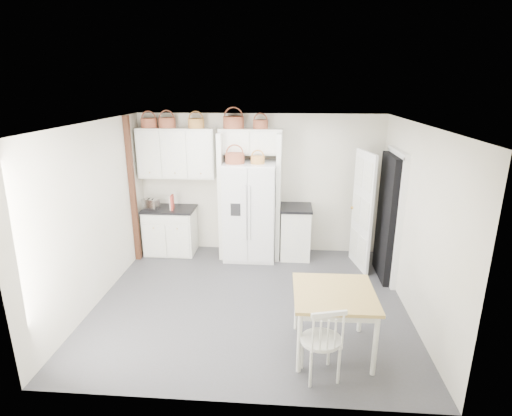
{
  "coord_description": "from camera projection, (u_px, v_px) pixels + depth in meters",
  "views": [
    {
      "loc": [
        0.48,
        -5.26,
        3.09
      ],
      "look_at": [
        0.05,
        0.4,
        1.33
      ],
      "focal_mm": 28.0,
      "sensor_mm": 36.0,
      "label": 1
    }
  ],
  "objects": [
    {
      "name": "floor",
      "position": [
        250.0,
        301.0,
        5.96
      ],
      "size": [
        4.5,
        4.5,
        0.0
      ],
      "primitive_type": "plane",
      "color": "#414149",
      "rests_on": "ground"
    },
    {
      "name": "ceiling",
      "position": [
        250.0,
        124.0,
        5.19
      ],
      "size": [
        4.5,
        4.5,
        0.0
      ],
      "primitive_type": "plane",
      "color": "white",
      "rests_on": "wall_back"
    },
    {
      "name": "wall_back",
      "position": [
        260.0,
        184.0,
        7.48
      ],
      "size": [
        4.5,
        0.0,
        4.5
      ],
      "primitive_type": "plane",
      "rotation": [
        1.57,
        0.0,
        0.0
      ],
      "color": "silver",
      "rests_on": "floor"
    },
    {
      "name": "wall_left",
      "position": [
        94.0,
        215.0,
        5.74
      ],
      "size": [
        0.0,
        4.0,
        4.0
      ],
      "primitive_type": "plane",
      "rotation": [
        1.57,
        0.0,
        1.57
      ],
      "color": "silver",
      "rests_on": "floor"
    },
    {
      "name": "wall_right",
      "position": [
        415.0,
        223.0,
        5.41
      ],
      "size": [
        0.0,
        4.0,
        4.0
      ],
      "primitive_type": "plane",
      "rotation": [
        1.57,
        0.0,
        -1.57
      ],
      "color": "silver",
      "rests_on": "floor"
    },
    {
      "name": "refrigerator",
      "position": [
        250.0,
        211.0,
        7.25
      ],
      "size": [
        0.92,
        0.74,
        1.78
      ],
      "primitive_type": "cube",
      "color": "silver",
      "rests_on": "floor"
    },
    {
      "name": "base_cab_left",
      "position": [
        171.0,
        231.0,
        7.57
      ],
      "size": [
        0.92,
        0.58,
        0.85
      ],
      "primitive_type": "cube",
      "color": "white",
      "rests_on": "floor"
    },
    {
      "name": "base_cab_right",
      "position": [
        295.0,
        233.0,
        7.39
      ],
      "size": [
        0.53,
        0.63,
        0.93
      ],
      "primitive_type": "cube",
      "color": "white",
      "rests_on": "floor"
    },
    {
      "name": "dining_table",
      "position": [
        333.0,
        321.0,
        4.75
      ],
      "size": [
        0.96,
        0.96,
        0.79
      ],
      "primitive_type": "cube",
      "rotation": [
        0.0,
        0.0,
        0.02
      ],
      "color": "olive",
      "rests_on": "floor"
    },
    {
      "name": "windsor_chair",
      "position": [
        321.0,
        340.0,
        4.3
      ],
      "size": [
        0.54,
        0.51,
        0.92
      ],
      "primitive_type": "cube",
      "rotation": [
        0.0,
        0.0,
        0.25
      ],
      "color": "white",
      "rests_on": "floor"
    },
    {
      "name": "counter_left",
      "position": [
        169.0,
        209.0,
        7.44
      ],
      "size": [
        0.95,
        0.62,
        0.04
      ],
      "primitive_type": "cube",
      "color": "black",
      "rests_on": "base_cab_left"
    },
    {
      "name": "counter_right",
      "position": [
        296.0,
        208.0,
        7.25
      ],
      "size": [
        0.57,
        0.68,
        0.04
      ],
      "primitive_type": "cube",
      "color": "black",
      "rests_on": "base_cab_right"
    },
    {
      "name": "toaster",
      "position": [
        151.0,
        204.0,
        7.33
      ],
      "size": [
        0.33,
        0.25,
        0.2
      ],
      "primitive_type": "cube",
      "rotation": [
        0.0,
        0.0,
        -0.34
      ],
      "color": "silver",
      "rests_on": "counter_left"
    },
    {
      "name": "cookbook_red",
      "position": [
        172.0,
        202.0,
        7.31
      ],
      "size": [
        0.06,
        0.18,
        0.27
      ],
      "primitive_type": "cube",
      "rotation": [
        0.0,
        0.0,
        0.1
      ],
      "color": "#9F3227",
      "rests_on": "counter_left"
    },
    {
      "name": "cookbook_cream",
      "position": [
        172.0,
        204.0,
        7.32
      ],
      "size": [
        0.04,
        0.15,
        0.22
      ],
      "primitive_type": "cube",
      "rotation": [
        0.0,
        0.0,
        -0.02
      ],
      "color": "silver",
      "rests_on": "counter_left"
    },
    {
      "name": "basket_upper_a",
      "position": [
        149.0,
        123.0,
        7.12
      ],
      "size": [
        0.29,
        0.29,
        0.16
      ],
      "primitive_type": "cylinder",
      "color": "brown",
      "rests_on": "upper_cabinet"
    },
    {
      "name": "basket_upper_b",
      "position": [
        167.0,
        123.0,
        7.1
      ],
      "size": [
        0.3,
        0.3,
        0.18
      ],
      "primitive_type": "cylinder",
      "color": "brown",
      "rests_on": "upper_cabinet"
    },
    {
      "name": "basket_upper_c",
      "position": [
        196.0,
        123.0,
        7.06
      ],
      "size": [
        0.29,
        0.29,
        0.17
      ],
      "primitive_type": "cylinder",
      "color": "olive",
      "rests_on": "upper_cabinet"
    },
    {
      "name": "basket_bridge_a",
      "position": [
        234.0,
        122.0,
        7.01
      ],
      "size": [
        0.37,
        0.37,
        0.21
      ],
      "primitive_type": "cylinder",
      "color": "brown",
      "rests_on": "bridge_cabinet"
    },
    {
      "name": "basket_bridge_b",
      "position": [
        260.0,
        124.0,
        6.98
      ],
      "size": [
        0.26,
        0.26,
        0.15
      ],
      "primitive_type": "cylinder",
      "color": "brown",
      "rests_on": "bridge_cabinet"
    },
    {
      "name": "basket_fridge_a",
      "position": [
        235.0,
        158.0,
        6.88
      ],
      "size": [
        0.33,
        0.33,
        0.18
      ],
      "primitive_type": "cylinder",
      "color": "brown",
      "rests_on": "refrigerator"
    },
    {
      "name": "basket_fridge_b",
      "position": [
        258.0,
        160.0,
        6.86
      ],
      "size": [
        0.24,
        0.24,
        0.13
      ],
      "primitive_type": "cylinder",
      "color": "olive",
      "rests_on": "refrigerator"
    },
    {
      "name": "upper_cabinet",
      "position": [
        177.0,
        153.0,
        7.25
      ],
      "size": [
        1.4,
        0.34,
        0.9
      ],
      "primitive_type": "cube",
      "color": "white",
      "rests_on": "wall_back"
    },
    {
      "name": "bridge_cabinet",
      "position": [
        251.0,
        141.0,
        7.08
      ],
      "size": [
        1.12,
        0.34,
        0.45
      ],
      "primitive_type": "cube",
      "color": "white",
      "rests_on": "wall_back"
    },
    {
      "name": "fridge_panel_left",
      "position": [
        222.0,
        196.0,
        7.29
      ],
      "size": [
        0.08,
        0.6,
        2.3
      ],
      "primitive_type": "cube",
      "color": "white",
      "rests_on": "floor"
    },
    {
      "name": "fridge_panel_right",
      "position": [
        278.0,
        197.0,
        7.21
      ],
      "size": [
        0.08,
        0.6,
        2.3
      ],
      "primitive_type": "cube",
      "color": "white",
      "rests_on": "floor"
    },
    {
      "name": "trim_post",
      "position": [
        133.0,
        191.0,
        7.02
      ],
      "size": [
        0.09,
        0.09,
        2.6
      ],
      "primitive_type": "cube",
      "color": "#351D0C",
      "rests_on": "floor"
    },
    {
      "name": "doorway_void",
      "position": [
        388.0,
        218.0,
        6.45
      ],
      "size": [
        0.18,
        0.85,
        2.05
      ],
      "primitive_type": "cube",
      "color": "black",
      "rests_on": "floor"
    },
    {
      "name": "door_slab",
      "position": [
        362.0,
        211.0,
        6.8
      ],
      "size": [
        0.21,
        0.79,
        2.05
      ],
      "primitive_type": "cube",
      "rotation": [
        0.0,
        0.0,
        -1.36
      ],
      "color": "white",
      "rests_on": "floor"
    }
  ]
}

